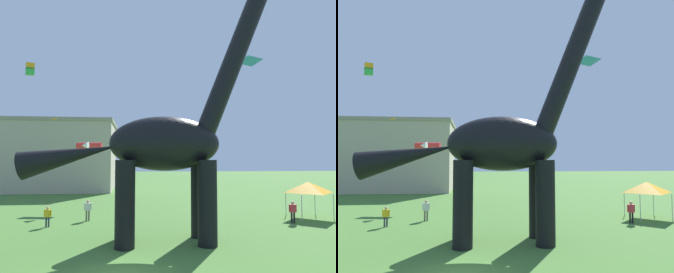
% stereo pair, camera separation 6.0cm
% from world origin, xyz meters
% --- Properties ---
extents(dinosaur_sculpture, '(15.42, 3.27, 16.11)m').
position_xyz_m(dinosaur_sculpture, '(2.40, 5.91, 5.83)').
color(dinosaur_sculpture, black).
rests_on(dinosaur_sculpture, ground_plane).
extents(person_near_flyer, '(0.54, 0.24, 1.46)m').
position_xyz_m(person_near_flyer, '(-5.56, 11.13, 0.88)').
color(person_near_flyer, '#2D3347').
rests_on(person_near_flyer, ground_plane).
extents(person_strolling_adult, '(0.63, 0.28, 1.67)m').
position_xyz_m(person_strolling_adult, '(12.82, 10.60, 1.01)').
color(person_strolling_adult, black).
rests_on(person_strolling_adult, ground_plane).
extents(person_watching_child, '(0.61, 0.27, 1.64)m').
position_xyz_m(person_watching_child, '(-3.00, 13.25, 0.99)').
color(person_watching_child, '#6B6056').
rests_on(person_watching_child, ground_plane).
extents(festival_canopy_tent, '(3.15, 3.15, 3.00)m').
position_xyz_m(festival_canopy_tent, '(15.31, 12.68, 2.54)').
color(festival_canopy_tent, '#B2B2B7').
rests_on(festival_canopy_tent, ground_plane).
extents(kite_far_left, '(1.17, 1.17, 1.28)m').
position_xyz_m(kite_far_left, '(-11.21, 24.11, 15.17)').
color(kite_far_left, orange).
extents(kite_near_high, '(2.70, 2.43, 0.77)m').
position_xyz_m(kite_near_high, '(-4.09, 20.83, 6.30)').
color(kite_near_high, red).
extents(kite_apex, '(2.02, 1.82, 0.31)m').
position_xyz_m(kite_apex, '(9.60, 10.49, 12.55)').
color(kite_apex, '#287AE5').
extents(kite_trailing, '(1.14, 1.06, 0.31)m').
position_xyz_m(kite_trailing, '(0.11, 4.91, 4.34)').
color(kite_trailing, white).
extents(kite_high_right, '(0.45, 0.62, 0.18)m').
position_xyz_m(kite_high_right, '(-6.63, 16.97, 8.61)').
color(kite_high_right, orange).
extents(background_building_block, '(18.44, 13.43, 11.04)m').
position_xyz_m(background_building_block, '(-11.72, 40.62, 5.53)').
color(background_building_block, '#B7A893').
rests_on(background_building_block, ground_plane).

